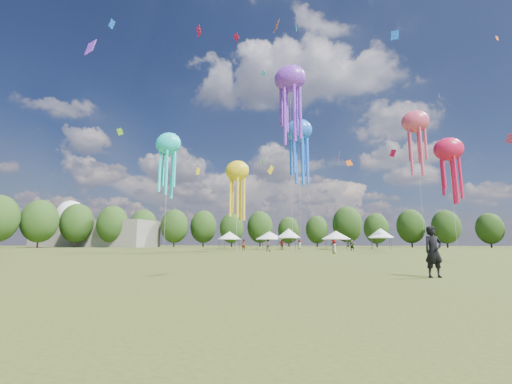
# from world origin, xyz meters

# --- Properties ---
(ground) EXTENTS (300.00, 300.00, 0.00)m
(ground) POSITION_xyz_m (0.00, 0.00, 0.00)
(ground) COLOR #384416
(ground) RESTS_ON ground
(observer_main) EXTENTS (0.78, 0.66, 1.82)m
(observer_main) POSITION_xyz_m (9.16, -1.46, 0.91)
(observer_main) COLOR black
(observer_main) RESTS_ON ground
(spectator_near) EXTENTS (0.86, 0.68, 1.74)m
(spectator_near) POSITION_xyz_m (-5.37, 32.04, 0.87)
(spectator_near) COLOR gray
(spectator_near) RESTS_ON ground
(spectators_far) EXTENTS (31.10, 27.64, 1.92)m
(spectators_far) POSITION_xyz_m (2.00, 42.84, 0.89)
(spectators_far) COLOR gray
(spectators_far) RESTS_ON ground
(festival_tents) EXTENTS (36.66, 9.89, 4.19)m
(festival_tents) POSITION_xyz_m (-3.88, 53.60, 2.97)
(festival_tents) COLOR #47474C
(festival_tents) RESTS_ON ground
(show_kites) EXTENTS (48.12, 28.73, 29.02)m
(show_kites) POSITION_xyz_m (-0.16, 38.39, 18.75)
(show_kites) COLOR #1C68FC
(show_kites) RESTS_ON ground
(small_kites) EXTENTS (70.99, 54.74, 43.57)m
(small_kites) POSITION_xyz_m (-0.84, 40.37, 30.24)
(small_kites) COLOR #1C68FC
(small_kites) RESTS_ON ground
(treeline) EXTENTS (201.57, 95.24, 13.43)m
(treeline) POSITION_xyz_m (-3.87, 62.51, 6.54)
(treeline) COLOR #38281C
(treeline) RESTS_ON ground
(hangar) EXTENTS (40.00, 12.00, 8.00)m
(hangar) POSITION_xyz_m (-72.00, 72.00, 4.00)
(hangar) COLOR gray
(hangar) RESTS_ON ground
(radome) EXTENTS (9.00, 9.00, 16.00)m
(radome) POSITION_xyz_m (-88.00, 78.00, 9.99)
(radome) COLOR white
(radome) RESTS_ON ground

